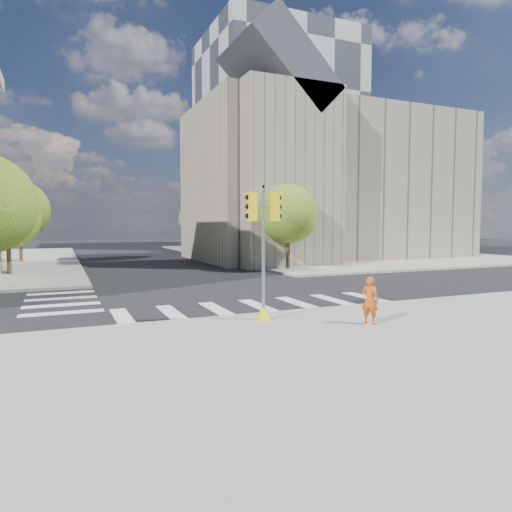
{
  "coord_description": "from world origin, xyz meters",
  "views": [
    {
      "loc": [
        -7.52,
        -18.96,
        3.36
      ],
      "look_at": [
        -0.46,
        -2.63,
        2.1
      ],
      "focal_mm": 32.0,
      "sensor_mm": 36.0,
      "label": 1
    }
  ],
  "objects_px": {
    "traffic_signal": "(263,264)",
    "photographer": "(370,300)",
    "lamp_near": "(271,208)",
    "lamp_far": "(215,212)"
  },
  "relations": [
    {
      "from": "traffic_signal",
      "to": "photographer",
      "type": "distance_m",
      "value": 3.64
    },
    {
      "from": "lamp_near",
      "to": "photographer",
      "type": "height_order",
      "value": "lamp_near"
    },
    {
      "from": "lamp_near",
      "to": "traffic_signal",
      "type": "relative_size",
      "value": 1.81
    },
    {
      "from": "lamp_far",
      "to": "lamp_near",
      "type": "bearing_deg",
      "value": -90.0
    },
    {
      "from": "lamp_near",
      "to": "photographer",
      "type": "distance_m",
      "value": 22.39
    },
    {
      "from": "traffic_signal",
      "to": "photographer",
      "type": "bearing_deg",
      "value": -24.96
    },
    {
      "from": "traffic_signal",
      "to": "photographer",
      "type": "height_order",
      "value": "traffic_signal"
    },
    {
      "from": "lamp_far",
      "to": "traffic_signal",
      "type": "distance_m",
      "value": 34.63
    },
    {
      "from": "lamp_near",
      "to": "traffic_signal",
      "type": "distance_m",
      "value": 21.54
    },
    {
      "from": "lamp_near",
      "to": "traffic_signal",
      "type": "bearing_deg",
      "value": -115.84
    }
  ]
}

